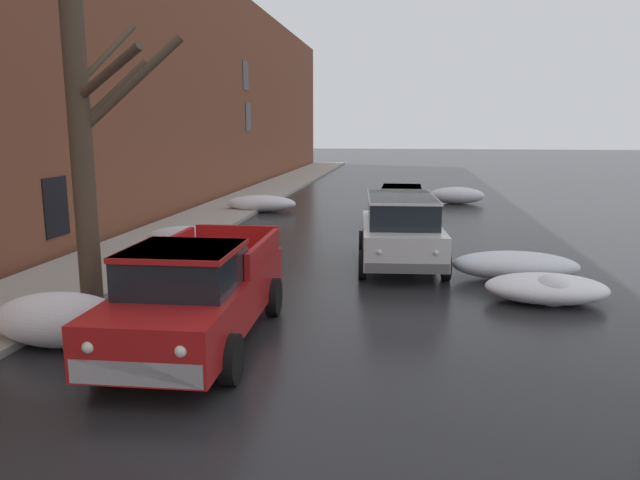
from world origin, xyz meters
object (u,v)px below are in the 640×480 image
pickup_truck_red_approaching_near_lane (197,293)px  fire_hydrant (72,318)px  bare_tree_second_along_sidewalk (87,135)px  suv_white_parked_kerbside_close (401,228)px  sedan_grey_parked_kerbside_mid (401,205)px

pickup_truck_red_approaching_near_lane → fire_hydrant: size_ratio=7.51×
bare_tree_second_along_sidewalk → fire_hydrant: size_ratio=9.02×
suv_white_parked_kerbside_close → fire_hydrant: size_ratio=6.45×
bare_tree_second_along_sidewalk → sedan_grey_parked_kerbside_mid: 12.91m
suv_white_parked_kerbside_close → sedan_grey_parked_kerbside_mid: bearing=90.6°
sedan_grey_parked_kerbside_mid → bare_tree_second_along_sidewalk: bearing=-117.1°
bare_tree_second_along_sidewalk → pickup_truck_red_approaching_near_lane: 3.98m
pickup_truck_red_approaching_near_lane → fire_hydrant: 2.29m
bare_tree_second_along_sidewalk → sedan_grey_parked_kerbside_mid: size_ratio=1.62×
suv_white_parked_kerbside_close → bare_tree_second_along_sidewalk: bearing=-141.7°
pickup_truck_red_approaching_near_lane → bare_tree_second_along_sidewalk: bearing=148.6°
bare_tree_second_along_sidewalk → pickup_truck_red_approaching_near_lane: bare_tree_second_along_sidewalk is taller
pickup_truck_red_approaching_near_lane → sedan_grey_parked_kerbside_mid: pickup_truck_red_approaching_near_lane is taller
suv_white_parked_kerbside_close → sedan_grey_parked_kerbside_mid: 6.64m
bare_tree_second_along_sidewalk → fire_hydrant: (0.41, -1.63, -3.04)m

